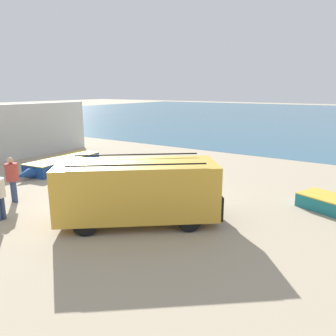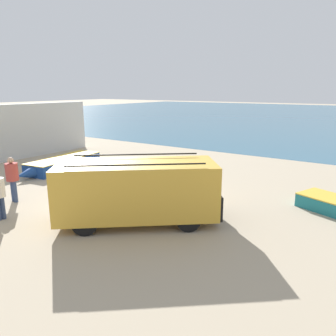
% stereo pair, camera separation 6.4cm
% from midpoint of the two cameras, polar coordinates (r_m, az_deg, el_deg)
% --- Properties ---
extents(ground_plane, '(200.00, 200.00, 0.00)m').
position_cam_midpoint_polar(ground_plane, '(13.28, -8.54, -5.88)').
color(ground_plane, tan).
extents(sea_water, '(120.00, 80.00, 0.01)m').
position_cam_midpoint_polar(sea_water, '(61.94, 26.11, 8.17)').
color(sea_water, '#33607A').
rests_on(sea_water, ground_plane).
extents(parked_van, '(5.36, 4.87, 2.20)m').
position_cam_midpoint_polar(parked_van, '(10.92, -5.12, -3.76)').
color(parked_van, gold).
rests_on(parked_van, ground_plane).
extents(fishing_rowboat_1, '(2.12, 5.56, 0.65)m').
position_cam_midpoint_polar(fishing_rowboat_1, '(19.21, -17.92, 0.71)').
color(fishing_rowboat_1, navy).
rests_on(fishing_rowboat_1, ground_plane).
extents(fishing_rowboat_2, '(2.37, 5.15, 0.56)m').
position_cam_midpoint_polar(fishing_rowboat_2, '(17.40, 1.09, -0.07)').
color(fishing_rowboat_2, navy).
rests_on(fishing_rowboat_2, ground_plane).
extents(fisherman_0, '(0.48, 0.48, 1.81)m').
position_cam_midpoint_polar(fisherman_0, '(14.25, -25.38, -1.17)').
color(fisherman_0, navy).
rests_on(fisherman_0, ground_plane).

